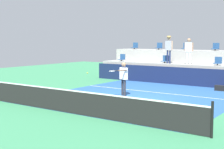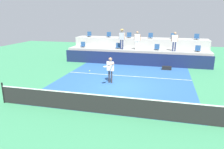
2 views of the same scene
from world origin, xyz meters
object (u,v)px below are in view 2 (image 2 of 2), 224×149
Objects in this scene: spectator_in_grey at (175,40)px; equipment_bag at (167,68)px; stadium_chair_upper_left at (109,35)px; tennis_ball at (89,71)px; stadium_chair_upper_far_right at (197,37)px; stadium_chair_lower_right at (157,48)px; tennis_player at (110,68)px; stadium_chair_lower_far_left at (83,45)px; stadium_chair_upper_right at (173,37)px; stadium_chair_lower_left at (118,46)px; stadium_chair_upper_mid_right at (151,36)px; spectator_with_hat at (122,37)px; stadium_chair_lower_far_right at (198,49)px; stadium_chair_upper_far_left at (89,35)px; spectator_leaning_on_rail at (137,39)px; stadium_chair_upper_mid_left at (129,36)px.

equipment_bag is (-0.51, -1.83, -2.10)m from spectator_in_grey.
tennis_ball is at bearing -80.80° from stadium_chair_upper_left.
equipment_bag is (-2.56, -4.02, -2.16)m from stadium_chair_upper_far_right.
tennis_player is (-2.61, -6.75, -0.42)m from stadium_chair_lower_right.
stadium_chair_lower_far_left and stadium_chair_lower_right have the same top height.
stadium_chair_upper_right reaches higher than equipment_bag.
stadium_chair_upper_far_right reaches higher than equipment_bag.
stadium_chair_lower_left is 5.24m from equipment_bag.
spectator_with_hat reaches higher than stadium_chair_upper_mid_right.
spectator_in_grey is at bearing -4.33° from stadium_chair_lower_left.
stadium_chair_upper_far_right is 7.03m from spectator_with_hat.
stadium_chair_lower_far_left is 8.78m from stadium_chair_upper_right.
stadium_chair_lower_far_right is at bearing -90.98° from stadium_chair_upper_far_right.
stadium_chair_upper_far_left is at bearing 180.00° from stadium_chair_upper_left.
spectator_leaning_on_rail is at bearing -157.54° from stadium_chair_upper_far_right.
tennis_player is at bearing 70.68° from tennis_ball.
stadium_chair_lower_far_right is 1.00× the size of stadium_chair_upper_mid_right.
stadium_chair_lower_left is 7.65× the size of tennis_ball.
stadium_chair_upper_far_right is at bearing 54.34° from tennis_player.
stadium_chair_upper_right is at bearing 92.31° from spectator_in_grey.
spectator_with_hat is 5.05m from equipment_bag.
stadium_chair_upper_right is at bearing 139.39° from stadium_chair_lower_far_right.
spectator_leaning_on_rail is at bearing 79.54° from tennis_ball.
stadium_chair_upper_left is 1.00× the size of stadium_chair_upper_far_right.
spectator_in_grey is (4.64, -0.00, -0.15)m from spectator_with_hat.
stadium_chair_lower_left is 1.10m from spectator_with_hat.
stadium_chair_lower_right is at bearing 0.00° from stadium_chair_lower_far_left.
stadium_chair_upper_mid_left is at bearing 87.70° from tennis_ball.
stadium_chair_upper_far_right is 10.59m from tennis_player.
stadium_chair_upper_mid_right is 0.31× the size of spectator_in_grey.
stadium_chair_upper_far_right is (6.40, 0.00, 0.00)m from stadium_chair_upper_mid_left.
stadium_chair_upper_far_right is (7.12, 1.80, 0.85)m from stadium_chair_lower_left.
stadium_chair_upper_mid_left is (2.12, 0.00, 0.00)m from stadium_chair_upper_left.
stadium_chair_upper_far_right is 12.57m from tennis_ball.
stadium_chair_lower_far_right is 9.10m from tennis_player.
stadium_chair_upper_left is 7.65× the size of tennis_ball.
stadium_chair_upper_mid_right is 8.84m from tennis_player.
tennis_player is at bearing -128.27° from equipment_bag.
spectator_leaning_on_rail is 3.90m from equipment_bag.
stadium_chair_lower_left is 2.12m from stadium_chair_upper_mid_left.
tennis_player reaches higher than equipment_bag.
stadium_chair_lower_far_left is 1.00× the size of stadium_chair_upper_mid_left.
tennis_ball is at bearing -103.66° from stadium_chair_upper_mid_right.
stadium_chair_upper_mid_left is at bearing 22.81° from stadium_chair_lower_far_left.
stadium_chair_lower_right is 1.00× the size of stadium_chair_upper_far_right.
spectator_leaning_on_rail is (1.12, -2.18, -0.06)m from stadium_chair_upper_mid_left.
spectator_leaning_on_rail is at bearing -175.82° from stadium_chair_lower_far_right.
stadium_chair_upper_right reaches higher than tennis_player.
spectator_with_hat reaches higher than stadium_chair_lower_left.
stadium_chair_upper_mid_left and stadium_chair_upper_mid_right have the same top height.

